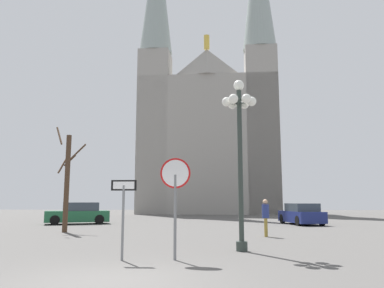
{
  "coord_description": "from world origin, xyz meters",
  "views": [
    {
      "loc": [
        2.11,
        -7.62,
        1.58
      ],
      "look_at": [
        0.42,
        20.7,
        5.85
      ],
      "focal_mm": 35.38,
      "sensor_mm": 36.0,
      "label": 1
    }
  ],
  "objects_px": {
    "parked_car_near_navy": "(301,214)",
    "parked_car_far_green": "(78,214)",
    "bare_tree": "(67,180)",
    "pedestrian_walking": "(266,214)",
    "stop_sign": "(175,187)",
    "street_lamp": "(240,134)",
    "cathedral": "(208,119)",
    "one_way_arrow_sign": "(123,207)"
  },
  "relations": [
    {
      "from": "one_way_arrow_sign",
      "to": "pedestrian_walking",
      "type": "height_order",
      "value": "one_way_arrow_sign"
    },
    {
      "from": "parked_car_far_green",
      "to": "bare_tree",
      "type": "bearing_deg",
      "value": -75.18
    },
    {
      "from": "one_way_arrow_sign",
      "to": "bare_tree",
      "type": "xyz_separation_m",
      "value": [
        -5.15,
        8.9,
        1.25
      ]
    },
    {
      "from": "parked_car_far_green",
      "to": "pedestrian_walking",
      "type": "xyz_separation_m",
      "value": [
        11.7,
        -8.7,
        0.3
      ]
    },
    {
      "from": "bare_tree",
      "to": "parked_car_near_navy",
      "type": "height_order",
      "value": "bare_tree"
    },
    {
      "from": "cathedral",
      "to": "parked_car_far_green",
      "type": "xyz_separation_m",
      "value": [
        -8.69,
        -22.01,
        -11.34
      ]
    },
    {
      "from": "cathedral",
      "to": "street_lamp",
      "type": "height_order",
      "value": "cathedral"
    },
    {
      "from": "street_lamp",
      "to": "bare_tree",
      "type": "distance_m",
      "value": 10.93
    },
    {
      "from": "parked_car_near_navy",
      "to": "parked_car_far_green",
      "type": "height_order",
      "value": "parked_car_far_green"
    },
    {
      "from": "stop_sign",
      "to": "pedestrian_walking",
      "type": "height_order",
      "value": "stop_sign"
    },
    {
      "from": "cathedral",
      "to": "street_lamp",
      "type": "bearing_deg",
      "value": -87.44
    },
    {
      "from": "bare_tree",
      "to": "pedestrian_walking",
      "type": "relative_size",
      "value": 3.32
    },
    {
      "from": "parked_car_near_navy",
      "to": "parked_car_far_green",
      "type": "relative_size",
      "value": 0.96
    },
    {
      "from": "parked_car_far_green",
      "to": "pedestrian_walking",
      "type": "height_order",
      "value": "pedestrian_walking"
    },
    {
      "from": "bare_tree",
      "to": "pedestrian_walking",
      "type": "height_order",
      "value": "bare_tree"
    },
    {
      "from": "pedestrian_walking",
      "to": "stop_sign",
      "type": "bearing_deg",
      "value": -115.94
    },
    {
      "from": "cathedral",
      "to": "bare_tree",
      "type": "distance_m",
      "value": 31.09
    },
    {
      "from": "street_lamp",
      "to": "parked_car_near_navy",
      "type": "relative_size",
      "value": 1.28
    },
    {
      "from": "street_lamp",
      "to": "pedestrian_walking",
      "type": "xyz_separation_m",
      "value": [
        1.42,
        4.93,
        -2.78
      ]
    },
    {
      "from": "street_lamp",
      "to": "stop_sign",
      "type": "bearing_deg",
      "value": -134.82
    },
    {
      "from": "bare_tree",
      "to": "parked_car_far_green",
      "type": "height_order",
      "value": "bare_tree"
    },
    {
      "from": "stop_sign",
      "to": "bare_tree",
      "type": "distance_m",
      "value": 10.95
    },
    {
      "from": "cathedral",
      "to": "one_way_arrow_sign",
      "type": "height_order",
      "value": "cathedral"
    },
    {
      "from": "parked_car_far_green",
      "to": "pedestrian_walking",
      "type": "relative_size",
      "value": 2.78
    },
    {
      "from": "one_way_arrow_sign",
      "to": "street_lamp",
      "type": "distance_m",
      "value": 4.58
    },
    {
      "from": "parked_car_near_navy",
      "to": "cathedral",
      "type": "bearing_deg",
      "value": 106.83
    },
    {
      "from": "one_way_arrow_sign",
      "to": "parked_car_near_navy",
      "type": "distance_m",
      "value": 18.06
    },
    {
      "from": "stop_sign",
      "to": "parked_car_near_navy",
      "type": "relative_size",
      "value": 0.63
    },
    {
      "from": "parked_car_near_navy",
      "to": "pedestrian_walking",
      "type": "xyz_separation_m",
      "value": [
        -3.56,
        -8.99,
        0.33
      ]
    },
    {
      "from": "stop_sign",
      "to": "street_lamp",
      "type": "xyz_separation_m",
      "value": [
        1.93,
        1.94,
        1.82
      ]
    },
    {
      "from": "stop_sign",
      "to": "parked_car_far_green",
      "type": "relative_size",
      "value": 0.6
    },
    {
      "from": "bare_tree",
      "to": "pedestrian_walking",
      "type": "xyz_separation_m",
      "value": [
        9.9,
        -1.87,
        -1.68
      ]
    },
    {
      "from": "street_lamp",
      "to": "pedestrian_walking",
      "type": "height_order",
      "value": "street_lamp"
    },
    {
      "from": "cathedral",
      "to": "one_way_arrow_sign",
      "type": "relative_size",
      "value": 18.5
    },
    {
      "from": "pedestrian_walking",
      "to": "parked_car_far_green",
      "type": "bearing_deg",
      "value": 143.38
    },
    {
      "from": "pedestrian_walking",
      "to": "parked_car_near_navy",
      "type": "bearing_deg",
      "value": 68.4
    },
    {
      "from": "street_lamp",
      "to": "bare_tree",
      "type": "xyz_separation_m",
      "value": [
        -8.48,
        6.81,
        -1.1
      ]
    },
    {
      "from": "stop_sign",
      "to": "street_lamp",
      "type": "bearing_deg",
      "value": 45.18
    },
    {
      "from": "parked_car_near_navy",
      "to": "parked_car_far_green",
      "type": "distance_m",
      "value": 15.27
    },
    {
      "from": "one_way_arrow_sign",
      "to": "parked_car_near_navy",
      "type": "height_order",
      "value": "one_way_arrow_sign"
    },
    {
      "from": "stop_sign",
      "to": "parked_car_far_green",
      "type": "height_order",
      "value": "stop_sign"
    },
    {
      "from": "cathedral",
      "to": "bare_tree",
      "type": "relative_size",
      "value": 7.26
    }
  ]
}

